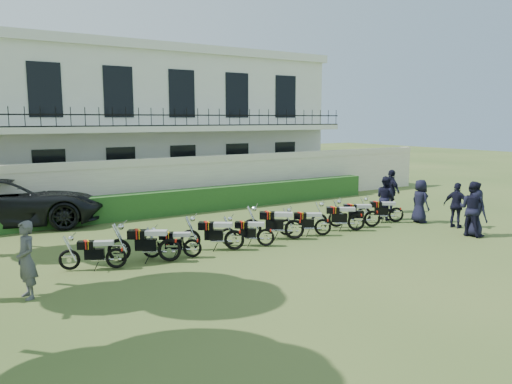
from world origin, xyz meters
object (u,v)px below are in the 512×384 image
motorcycle_1 (169,244)px  motorcycle_9 (396,211)px  motorcycle_0 (116,253)px  motorcycle_3 (234,235)px  motorcycle_8 (372,215)px  suv (9,202)px  officer_3 (420,201)px  officer_5 (391,191)px  officer_4 (386,198)px  officer_0 (475,213)px  motorcycle_6 (323,223)px  officer_1 (472,209)px  motorcycle_2 (192,244)px  inspector (26,260)px  motorcycle_7 (356,218)px  motorcycle_4 (266,233)px  motorcycle_5 (294,224)px  officer_2 (457,205)px

motorcycle_1 → motorcycle_9: 9.39m
motorcycle_0 → motorcycle_3: bearing=-66.5°
motorcycle_8 → motorcycle_9: (1.39, 0.11, -0.03)m
suv → officer_3: 15.34m
motorcycle_0 → officer_5: officer_5 is taller
motorcycle_9 → officer_3: size_ratio=0.93×
officer_4 → officer_0: bearing=-168.1°
officer_5 → motorcycle_3: bearing=113.3°
officer_4 → officer_3: bearing=-144.3°
officer_0 → motorcycle_0: bearing=73.1°
motorcycle_6 → motorcycle_0: bearing=121.6°
motorcycle_8 → officer_1: 3.35m
motorcycle_0 → motorcycle_9: bearing=-64.7°
motorcycle_2 → inspector: 4.57m
motorcycle_7 → motorcycle_8: 0.93m
motorcycle_3 → officer_5: size_ratio=0.90×
motorcycle_2 → officer_4: officer_4 is taller
motorcycle_2 → motorcycle_4: motorcycle_4 is taller
motorcycle_5 → motorcycle_7: size_ratio=1.04×
motorcycle_6 → inspector: bearing=128.3°
motorcycle_4 → officer_2: bearing=-62.8°
officer_2 → officer_4: bearing=8.3°
motorcycle_5 → officer_2: (6.09, -1.71, 0.31)m
motorcycle_3 → officer_5: officer_5 is taller
motorcycle_3 → motorcycle_9: size_ratio=1.06×
inspector → officer_2: 14.31m
motorcycle_8 → suv: 13.32m
motorcycle_9 → officer_1: bearing=-136.0°
motorcycle_3 → officer_2: (8.43, -1.60, 0.34)m
motorcycle_2 → motorcycle_3: size_ratio=0.92×
motorcycle_2 → officer_1: size_ratio=0.80×
officer_2 → officer_3: 1.39m
officer_1 → officer_3: (0.31, 2.41, -0.11)m
motorcycle_9 → officer_4: bearing=22.4°
motorcycle_4 → motorcycle_9: (6.20, 0.30, 0.02)m
motorcycle_0 → motorcycle_7: size_ratio=1.00×
motorcycle_3 → officer_0: (7.79, -2.77, 0.32)m
motorcycle_5 → motorcycle_8: 3.53m
suv → officer_2: bearing=-110.1°
officer_1 → motorcycle_8: bearing=26.0°
motorcycle_2 → motorcycle_6: size_ratio=0.96×
officer_2 → motorcycle_5: bearing=60.0°
motorcycle_0 → officer_3: 11.62m
officer_5 → motorcycle_2: bearing=112.0°
motorcycle_6 → officer_4: bearing=-45.5°
officer_2 → officer_4: 2.67m
motorcycle_1 → officer_2: 10.67m
motorcycle_5 → motorcycle_0: bearing=127.7°
officer_5 → officer_1: bearing=179.5°
motorcycle_2 → officer_4: (8.81, 0.91, 0.44)m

